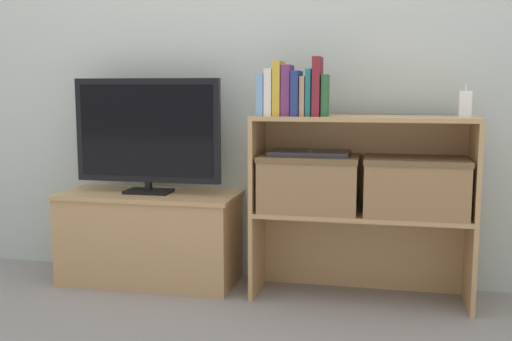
{
  "coord_description": "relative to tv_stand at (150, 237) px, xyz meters",
  "views": [
    {
      "loc": [
        0.59,
        -2.53,
        0.95
      ],
      "look_at": [
        0.0,
        0.16,
        0.58
      ],
      "focal_mm": 42.0,
      "sensor_mm": 36.0,
      "label": 1
    }
  ],
  "objects": [
    {
      "name": "book_mustard",
      "position": [
        0.66,
        -0.08,
        0.73
      ],
      "size": [
        0.03,
        0.14,
        0.24
      ],
      "color": "gold",
      "rests_on": "bookshelf_upper_tier"
    },
    {
      "name": "storage_basket_left",
      "position": [
        0.8,
        -0.04,
        0.32
      ],
      "size": [
        0.45,
        0.29,
        0.25
      ],
      "color": "#937047",
      "rests_on": "bookshelf_lower_tier"
    },
    {
      "name": "tv",
      "position": [
        -0.0,
        -0.0,
        0.52
      ],
      "size": [
        0.73,
        0.14,
        0.56
      ],
      "color": "black",
      "rests_on": "tv_stand"
    },
    {
      "name": "book_plum",
      "position": [
        0.7,
        -0.08,
        0.72
      ],
      "size": [
        0.04,
        0.13,
        0.22
      ],
      "color": "#6B2D66",
      "rests_on": "bookshelf_upper_tier"
    },
    {
      "name": "book_tan",
      "position": [
        0.77,
        -0.08,
        0.7
      ],
      "size": [
        0.02,
        0.14,
        0.17
      ],
      "color": "tan",
      "rests_on": "bookshelf_upper_tier"
    },
    {
      "name": "storage_basket_right",
      "position": [
        1.26,
        -0.04,
        0.32
      ],
      "size": [
        0.45,
        0.29,
        0.25
      ],
      "color": "#937047",
      "rests_on": "bookshelf_lower_tier"
    },
    {
      "name": "wall_back",
      "position": [
        0.54,
        0.22,
        0.98
      ],
      "size": [
        10.0,
        0.05,
        2.4
      ],
      "color": "#B2BCB2",
      "rests_on": "ground_plane"
    },
    {
      "name": "baby_monitor",
      "position": [
        1.46,
        -0.02,
        0.67
      ],
      "size": [
        0.05,
        0.03,
        0.14
      ],
      "color": "white",
      "rests_on": "bookshelf_upper_tier"
    },
    {
      "name": "book_forest",
      "position": [
        0.87,
        -0.08,
        0.7
      ],
      "size": [
        0.03,
        0.12,
        0.18
      ],
      "color": "#286638",
      "rests_on": "bookshelf_upper_tier"
    },
    {
      "name": "book_navy",
      "position": [
        0.74,
        -0.08,
        0.71
      ],
      "size": [
        0.03,
        0.16,
        0.2
      ],
      "color": "navy",
      "rests_on": "bookshelf_upper_tier"
    },
    {
      "name": "laptop",
      "position": [
        0.8,
        -0.04,
        0.44
      ],
      "size": [
        0.36,
        0.21,
        0.02
      ],
      "color": "#2D2D33",
      "rests_on": "storage_basket_left"
    },
    {
      "name": "book_teal",
      "position": [
        0.8,
        -0.08,
        0.71
      ],
      "size": [
        0.02,
        0.13,
        0.2
      ],
      "color": "#1E7075",
      "rests_on": "bookshelf_upper_tier"
    },
    {
      "name": "bookshelf_lower_tier",
      "position": [
        1.03,
        0.04,
        0.04
      ],
      "size": [
        0.98,
        0.32,
        0.4
      ],
      "color": "tan",
      "rests_on": "ground_plane"
    },
    {
      "name": "book_ivory",
      "position": [
        0.62,
        -0.08,
        0.71
      ],
      "size": [
        0.03,
        0.15,
        0.21
      ],
      "color": "silver",
      "rests_on": "bookshelf_upper_tier"
    },
    {
      "name": "bookshelf_upper_tier",
      "position": [
        1.03,
        0.04,
        0.46
      ],
      "size": [
        0.98,
        0.32,
        0.43
      ],
      "color": "tan",
      "rests_on": "bookshelf_lower_tier"
    },
    {
      "name": "book_maroon",
      "position": [
        0.83,
        -0.08,
        0.74
      ],
      "size": [
        0.03,
        0.15,
        0.26
      ],
      "color": "maroon",
      "rests_on": "bookshelf_upper_tier"
    },
    {
      "name": "ground_plane",
      "position": [
        0.54,
        -0.18,
        -0.22
      ],
      "size": [
        16.0,
        16.0,
        0.0
      ],
      "primitive_type": "plane",
      "color": "gray"
    },
    {
      "name": "tv_stand",
      "position": [
        0.0,
        0.0,
        0.0
      ],
      "size": [
        0.88,
        0.39,
        0.45
      ],
      "color": "tan",
      "rests_on": "ground_plane"
    },
    {
      "name": "book_skyblue",
      "position": [
        0.59,
        -0.08,
        0.7
      ],
      "size": [
        0.03,
        0.15,
        0.19
      ],
      "color": "#709ECC",
      "rests_on": "bookshelf_upper_tier"
    }
  ]
}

